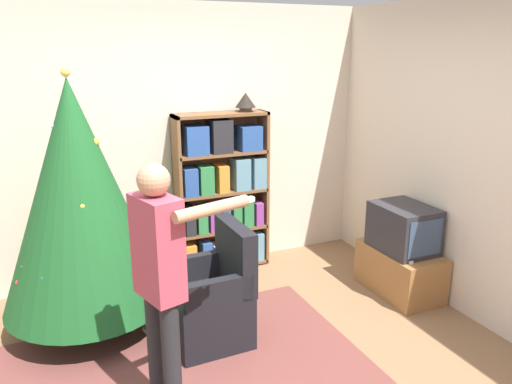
% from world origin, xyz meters
% --- Properties ---
extents(ground_plane, '(14.00, 14.00, 0.00)m').
position_xyz_m(ground_plane, '(0.00, 0.00, 0.00)').
color(ground_plane, '#846042').
extents(wall_back, '(8.00, 0.10, 2.60)m').
position_xyz_m(wall_back, '(0.00, 1.96, 1.30)').
color(wall_back, beige).
rests_on(wall_back, ground_plane).
extents(wall_right, '(0.10, 8.00, 2.60)m').
position_xyz_m(wall_right, '(2.02, 0.00, 1.30)').
color(wall_right, beige).
rests_on(wall_right, ground_plane).
extents(area_rug, '(2.48, 1.76, 0.01)m').
position_xyz_m(area_rug, '(-0.40, 0.21, 0.00)').
color(area_rug, brown).
rests_on(area_rug, ground_plane).
extents(bookshelf, '(0.92, 0.26, 1.59)m').
position_xyz_m(bookshelf, '(0.43, 1.75, 0.79)').
color(bookshelf, brown).
rests_on(bookshelf, ground_plane).
extents(tv_stand, '(0.45, 0.79, 0.42)m').
position_xyz_m(tv_stand, '(1.72, 0.58, 0.21)').
color(tv_stand, '#996638').
rests_on(tv_stand, ground_plane).
extents(television, '(0.43, 0.56, 0.42)m').
position_xyz_m(television, '(1.72, 0.58, 0.63)').
color(television, '#28282D').
rests_on(television, tv_stand).
extents(game_remote, '(0.04, 0.12, 0.02)m').
position_xyz_m(game_remote, '(1.58, 0.35, 0.44)').
color(game_remote, white).
rests_on(game_remote, tv_stand).
extents(christmas_tree, '(1.27, 1.27, 2.06)m').
position_xyz_m(christmas_tree, '(-0.96, 1.13, 1.10)').
color(christmas_tree, '#4C3323').
rests_on(christmas_tree, ground_plane).
extents(armchair, '(0.58, 0.57, 0.92)m').
position_xyz_m(armchair, '(-0.11, 0.54, 0.32)').
color(armchair, black).
rests_on(armchair, ground_plane).
extents(standing_person, '(0.71, 0.45, 1.59)m').
position_xyz_m(standing_person, '(-0.64, -0.11, 0.94)').
color(standing_person, '#232328').
rests_on(standing_person, ground_plane).
extents(table_lamp, '(0.20, 0.20, 0.18)m').
position_xyz_m(table_lamp, '(0.68, 1.76, 1.69)').
color(table_lamp, '#473828').
rests_on(table_lamp, bookshelf).
extents(book_pile_near_tree, '(0.23, 0.17, 0.07)m').
position_xyz_m(book_pile_near_tree, '(-0.49, 0.81, 0.04)').
color(book_pile_near_tree, '#2D7A42').
rests_on(book_pile_near_tree, ground_plane).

